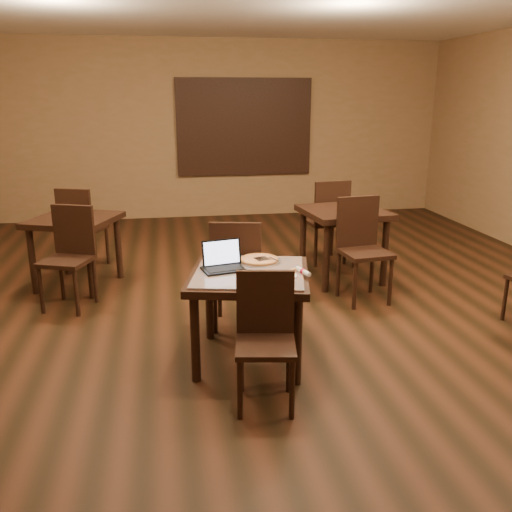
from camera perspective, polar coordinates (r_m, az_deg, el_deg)
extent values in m
plane|color=black|center=(5.08, 1.59, -7.70)|extent=(10.00, 10.00, 0.00)
cube|color=#866244|center=(9.60, -4.29, 13.05)|extent=(8.00, 0.02, 3.00)
cube|color=#295C97|center=(9.63, -1.24, 13.40)|extent=(2.20, 0.04, 1.50)
cube|color=black|center=(9.61, -1.22, 13.39)|extent=(2.34, 0.02, 1.64)
cylinder|color=black|center=(4.10, -6.42, -8.57)|extent=(0.07, 0.07, 0.71)
cylinder|color=black|center=(4.79, -4.93, -4.71)|extent=(0.07, 0.07, 0.71)
cylinder|color=black|center=(4.05, 4.37, -8.86)|extent=(0.07, 0.07, 0.71)
cylinder|color=black|center=(4.75, 4.23, -4.91)|extent=(0.07, 0.07, 0.71)
cube|color=black|center=(4.27, -0.70, -2.13)|extent=(1.10, 1.10, 0.06)
cube|color=#1A61A9|center=(4.26, -0.70, -1.69)|extent=(1.01, 1.01, 0.02)
cylinder|color=black|center=(3.70, -1.71, -13.92)|extent=(0.04, 0.04, 0.43)
cylinder|color=black|center=(4.00, -1.59, -11.39)|extent=(0.04, 0.04, 0.43)
cylinder|color=black|center=(3.70, 3.81, -13.88)|extent=(0.04, 0.04, 0.43)
cylinder|color=black|center=(4.00, 3.47, -11.37)|extent=(0.04, 0.04, 0.43)
cube|color=black|center=(3.74, 1.01, -9.45)|extent=(0.47, 0.47, 0.04)
cube|color=black|center=(3.80, 0.98, -4.85)|extent=(0.40, 0.10, 0.46)
cylinder|color=black|center=(5.26, 0.35, -4.00)|extent=(0.04, 0.04, 0.48)
cylinder|color=black|center=(4.90, 0.17, -5.60)|extent=(0.04, 0.04, 0.48)
cylinder|color=black|center=(5.28, -3.85, -3.93)|extent=(0.04, 0.04, 0.48)
cylinder|color=black|center=(4.93, -4.35, -5.50)|extent=(0.04, 0.04, 0.48)
cube|color=black|center=(5.00, -1.95, -1.92)|extent=(0.54, 0.54, 0.04)
cube|color=black|center=(4.72, -2.18, 0.50)|extent=(0.45, 0.14, 0.52)
cube|color=black|center=(4.28, -3.46, -1.40)|extent=(0.36, 0.29, 0.02)
cube|color=black|center=(4.35, -3.65, 0.36)|extent=(0.32, 0.12, 0.21)
cube|color=silver|center=(4.35, -3.64, 0.38)|extent=(0.29, 0.10, 0.18)
cylinder|color=white|center=(4.13, 2.71, -2.09)|extent=(0.23, 0.23, 0.01)
cylinder|color=silver|center=(4.50, 0.33, -0.51)|extent=(0.37, 0.37, 0.01)
cylinder|color=beige|center=(4.50, 0.33, -0.38)|extent=(0.31, 0.31, 0.02)
torus|color=#C77E40|center=(4.50, 0.33, -0.33)|extent=(0.32, 0.32, 0.02)
cube|color=silver|center=(4.48, 0.62, -0.29)|extent=(0.19, 0.28, 0.01)
cylinder|color=white|center=(4.20, 4.99, -1.63)|extent=(0.09, 0.18, 0.04)
cylinder|color=#A7142F|center=(4.20, 4.99, -1.63)|extent=(0.05, 0.04, 0.04)
cylinder|color=black|center=(5.94, 7.41, -0.14)|extent=(0.08, 0.08, 0.79)
cylinder|color=black|center=(6.57, 4.95, 1.58)|extent=(0.08, 0.08, 0.79)
cylinder|color=black|center=(6.25, 13.41, 0.40)|extent=(0.08, 0.08, 0.79)
cylinder|color=black|center=(6.85, 10.51, 2.00)|extent=(0.08, 0.08, 0.79)
cube|color=black|center=(6.30, 9.24, 4.57)|extent=(0.99, 0.99, 0.07)
cylinder|color=black|center=(5.53, 10.36, -3.12)|extent=(0.04, 0.04, 0.50)
cylinder|color=black|center=(5.87, 8.64, -1.87)|extent=(0.04, 0.04, 0.50)
cylinder|color=black|center=(5.71, 13.97, -2.70)|extent=(0.04, 0.04, 0.50)
cylinder|color=black|center=(6.04, 12.09, -1.51)|extent=(0.04, 0.04, 0.50)
cube|color=black|center=(5.70, 11.42, 0.31)|extent=(0.52, 0.52, 0.04)
cube|color=black|center=(5.81, 10.63, 3.61)|extent=(0.47, 0.10, 0.53)
cylinder|color=black|center=(7.35, 8.00, 1.94)|extent=(0.04, 0.04, 0.50)
cylinder|color=black|center=(7.00, 9.33, 1.14)|extent=(0.04, 0.04, 0.50)
cylinder|color=black|center=(7.20, 5.09, 1.73)|extent=(0.04, 0.04, 0.50)
cylinder|color=black|center=(6.84, 6.30, 0.90)|extent=(0.04, 0.04, 0.50)
cube|color=black|center=(7.03, 7.26, 3.58)|extent=(0.52, 0.52, 0.04)
cube|color=black|center=(6.78, 8.06, 5.57)|extent=(0.47, 0.10, 0.53)
cylinder|color=black|center=(6.32, -22.47, -0.44)|extent=(0.07, 0.07, 0.75)
cylinder|color=black|center=(6.87, -19.40, 1.19)|extent=(0.07, 0.07, 0.75)
cylinder|color=black|center=(5.97, -17.05, -0.84)|extent=(0.07, 0.07, 0.75)
cylinder|color=black|center=(6.55, -14.28, 0.90)|extent=(0.07, 0.07, 0.75)
cube|color=black|center=(6.32, -18.62, 3.61)|extent=(1.10, 1.10, 0.06)
cylinder|color=black|center=(5.76, -21.70, -3.41)|extent=(0.04, 0.04, 0.48)
cylinder|color=black|center=(6.06, -19.78, -2.22)|extent=(0.04, 0.04, 0.48)
cylinder|color=black|center=(5.56, -18.39, -3.75)|extent=(0.04, 0.04, 0.48)
cylinder|color=black|center=(5.87, -16.58, -2.50)|extent=(0.04, 0.04, 0.48)
cube|color=black|center=(5.73, -19.36, -0.50)|extent=(0.58, 0.58, 0.04)
cube|color=black|center=(5.83, -18.62, 2.66)|extent=(0.43, 0.20, 0.51)
cylinder|color=black|center=(7.18, -15.39, 1.06)|extent=(0.04, 0.04, 0.48)
cylinder|color=black|center=(6.86, -16.79, 0.21)|extent=(0.04, 0.04, 0.48)
cylinder|color=black|center=(7.36, -18.04, 1.20)|extent=(0.04, 0.04, 0.48)
cylinder|color=black|center=(7.05, -19.54, 0.38)|extent=(0.04, 0.04, 0.48)
cube|color=black|center=(7.05, -17.62, 2.76)|extent=(0.58, 0.58, 0.04)
cube|color=black|center=(6.82, -18.63, 4.60)|extent=(0.43, 0.20, 0.51)
cylinder|color=black|center=(5.72, 24.73, -4.17)|extent=(0.04, 0.04, 0.42)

